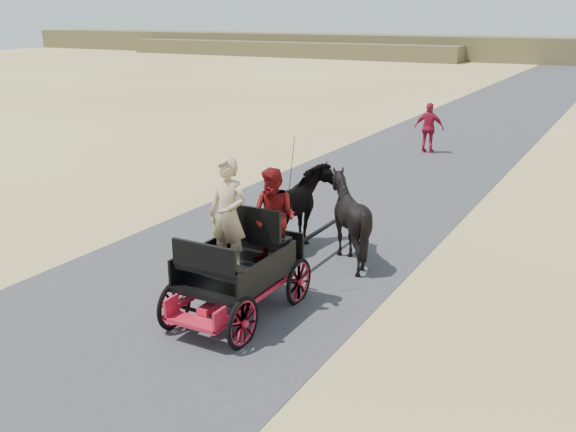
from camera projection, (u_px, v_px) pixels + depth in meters
The scene contains 9 objects.
ground at pixel (134, 328), 9.80m from camera, with size 140.00×140.00×0.00m, color tan.
road at pixel (134, 328), 9.79m from camera, with size 6.00×140.00×0.01m, color #38383A.
ridge_near at pixel (284, 49), 71.79m from camera, with size 40.00×4.00×1.60m, color brown.
carriage at pixel (239, 293), 10.18m from camera, with size 1.30×2.40×0.72m, color black, non-canonical shape.
horse_left at pixel (298, 210), 12.78m from camera, with size 0.91×2.01×1.70m, color black.
horse_right at pixel (349, 218), 12.27m from camera, with size 1.37×1.54×1.70m, color black.
driver_man at pixel (228, 215), 9.93m from camera, with size 0.66×0.43×1.80m, color tan.
passenger_woman at pixel (274, 217), 10.19m from camera, with size 0.77×0.60×1.58m, color #660C0F.
pedestrian at pixel (429, 128), 21.93m from camera, with size 1.01×0.42×1.73m, color maroon.
Camera 1 is at (6.35, -6.57, 4.59)m, focal length 40.00 mm.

